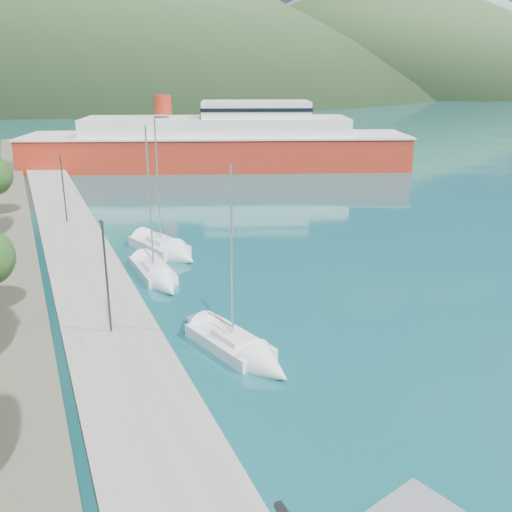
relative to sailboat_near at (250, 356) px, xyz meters
name	(u,v)px	position (x,y,z in m)	size (l,w,h in m)	color
ground	(74,134)	(2.81, 111.89, -0.29)	(1400.00, 1400.00, 0.00)	#135156
quay	(82,264)	(-6.19, 17.89, 0.11)	(5.00, 88.00, 0.80)	gray
hills_far	(154,4)	(141.40, 610.62, 77.10)	(1480.00, 900.00, 180.00)	slate
hills_near	(182,11)	(100.86, 364.39, 48.89)	(1010.00, 520.00, 115.00)	#324D29
lamp_posts	(103,267)	(-6.19, 5.63, 3.79)	(0.15, 46.96, 6.06)	#2D2D33
sailboat_near	(250,356)	(0.00, 0.00, 0.00)	(4.09, 7.80, 10.74)	silver
sailboat_mid	(160,279)	(-1.56, 12.79, -0.01)	(2.41, 8.01, 11.42)	silver
sailboat_far	(172,252)	(0.72, 18.31, 0.03)	(4.75, 8.28, 11.59)	silver
ferry	(219,145)	(18.15, 56.73, 3.09)	(56.63, 30.52, 11.12)	#A62716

